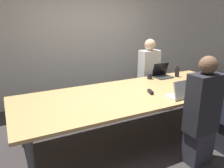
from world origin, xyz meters
TOP-DOWN VIEW (x-y plane):
  - ground_plane at (0.00, 0.00)m, footprint 24.00×24.00m
  - curtain_wall at (0.00, 2.05)m, footprint 12.00×0.06m
  - conference_table at (0.00, 0.00)m, footprint 3.60×1.34m
  - laptop_near_midright at (0.41, -0.50)m, footprint 0.31×0.26m
  - person_near_midright at (0.37, -0.92)m, footprint 0.40×0.24m
  - cup_near_midright at (0.67, -0.48)m, footprint 0.08×0.08m
  - laptop_far_right at (0.91, 0.52)m, footprint 0.34×0.27m
  - person_far_right at (0.94, 0.95)m, footprint 0.40×0.24m
  - cup_far_right at (0.63, 0.51)m, footprint 0.09×0.09m
  - bottle_far_right at (1.19, 0.40)m, footprint 0.08×0.08m
  - laptop_near_right at (1.06, -0.52)m, footprint 0.31×0.24m
  - cup_near_right at (0.79, -0.48)m, footprint 0.09×0.09m
  - stapler at (0.16, -0.15)m, footprint 0.08×0.16m

SIDE VIEW (x-z plane):
  - ground_plane at x=0.00m, z-range 0.00..0.00m
  - person_near_midright at x=0.37m, z-range -0.02..1.39m
  - person_far_right at x=0.94m, z-range -0.02..1.41m
  - conference_table at x=0.00m, z-range 0.32..1.07m
  - stapler at x=0.16m, z-range 0.75..0.80m
  - cup_near_right at x=0.79m, z-range 0.75..0.83m
  - cup_near_midright at x=0.67m, z-range 0.75..0.83m
  - cup_far_right at x=0.63m, z-range 0.75..0.85m
  - laptop_near_right at x=1.06m, z-range 0.70..0.95m
  - laptop_near_midright at x=0.41m, z-range 0.69..0.96m
  - laptop_far_right at x=0.91m, z-range 0.69..0.96m
  - bottle_far_right at x=1.19m, z-range 0.73..0.94m
  - curtain_wall at x=0.00m, z-range 0.00..2.80m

